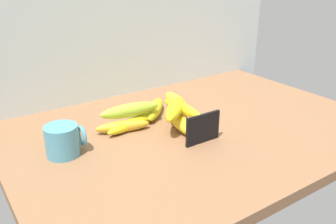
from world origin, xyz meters
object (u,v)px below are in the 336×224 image
at_px(banana_0, 134,123).
at_px(banana_2, 155,109).
at_px(banana_6, 175,109).
at_px(coffee_mug, 63,140).
at_px(banana_4, 123,126).
at_px(chalkboard_sign, 203,129).
at_px(banana_7, 130,110).
at_px(banana_1, 176,101).
at_px(banana_3, 180,122).
at_px(banana_5, 182,108).

xyz_separation_m(banana_0, banana_2, (0.10, 0.05, 0.00)).
bearing_deg(banana_6, coffee_mug, 174.28).
bearing_deg(banana_4, banana_0, 6.25).
height_order(banana_0, banana_6, banana_6).
bearing_deg(banana_4, banana_6, -26.57).
relative_size(chalkboard_sign, banana_7, 0.59).
xyz_separation_m(chalkboard_sign, banana_6, (-0.01, 0.11, 0.03)).
distance_m(banana_1, banana_6, 0.18).
relative_size(banana_2, banana_7, 0.93).
height_order(banana_3, banana_7, banana_7).
xyz_separation_m(coffee_mug, banana_7, (0.22, 0.05, 0.01)).
relative_size(banana_5, banana_7, 0.89).
relative_size(banana_1, banana_6, 0.91).
distance_m(banana_1, banana_5, 0.16).
bearing_deg(banana_4, banana_3, -26.13).
distance_m(chalkboard_sign, banana_4, 0.24).
bearing_deg(banana_2, banana_1, 10.36).
xyz_separation_m(banana_2, banana_6, (-0.01, -0.12, 0.04)).
xyz_separation_m(chalkboard_sign, banana_7, (-0.11, 0.20, 0.02)).
bearing_deg(banana_2, banana_4, -159.74).
height_order(banana_3, banana_5, banana_5).
bearing_deg(banana_7, banana_3, -38.71).
bearing_deg(chalkboard_sign, banana_7, 119.72).
height_order(banana_0, banana_7, banana_7).
relative_size(banana_2, banana_6, 0.99).
xyz_separation_m(banana_3, banana_7, (-0.12, 0.09, 0.03)).
xyz_separation_m(banana_5, banana_6, (-0.03, -0.00, 0.01)).
distance_m(banana_4, banana_6, 0.16).
height_order(banana_1, banana_3, same).
bearing_deg(banana_6, banana_7, 139.37).
bearing_deg(coffee_mug, banana_1, 14.05).
bearing_deg(banana_7, banana_0, -68.51).
height_order(banana_2, banana_6, banana_6).
bearing_deg(coffee_mug, banana_3, -6.43).
xyz_separation_m(coffee_mug, banana_3, (0.34, -0.04, -0.02)).
relative_size(banana_4, banana_6, 0.90).
height_order(banana_0, banana_4, same).
bearing_deg(banana_5, banana_6, -170.82).
bearing_deg(banana_6, banana_3, -21.71).
relative_size(coffee_mug, banana_1, 0.63).
height_order(chalkboard_sign, banana_6, banana_6).
distance_m(chalkboard_sign, banana_0, 0.22).
height_order(chalkboard_sign, banana_0, chalkboard_sign).
relative_size(banana_3, banana_4, 1.06).
bearing_deg(banana_4, chalkboard_sign, -50.41).
relative_size(chalkboard_sign, coffee_mug, 1.10).
relative_size(banana_2, banana_5, 1.04).
distance_m(banana_6, banana_7, 0.13).
distance_m(banana_3, banana_5, 0.04).
xyz_separation_m(banana_0, banana_5, (0.12, -0.07, 0.04)).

